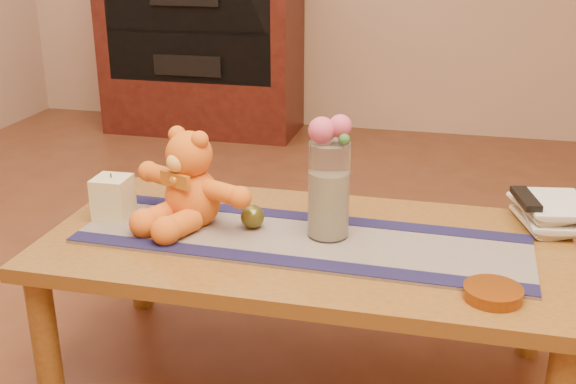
% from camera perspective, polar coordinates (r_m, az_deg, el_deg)
% --- Properties ---
extents(floor, '(5.50, 5.50, 0.00)m').
position_cam_1_polar(floor, '(2.12, 1.36, -14.91)').
color(floor, '#552B18').
rests_on(floor, ground).
extents(coffee_table_top, '(1.40, 0.70, 0.04)m').
position_cam_1_polar(coffee_table_top, '(1.91, 1.47, -4.35)').
color(coffee_table_top, brown).
rests_on(coffee_table_top, floor).
extents(table_leg_fl, '(0.07, 0.07, 0.41)m').
position_cam_1_polar(table_leg_fl, '(2.00, -19.07, -11.56)').
color(table_leg_fl, brown).
rests_on(table_leg_fl, floor).
extents(table_leg_bl, '(0.07, 0.07, 0.41)m').
position_cam_1_polar(table_leg_bl, '(2.44, -11.98, -4.73)').
color(table_leg_bl, brown).
rests_on(table_leg_bl, floor).
extents(table_leg_br, '(0.07, 0.07, 0.41)m').
position_cam_1_polar(table_leg_br, '(2.25, 19.35, -7.86)').
color(table_leg_br, brown).
rests_on(table_leg_br, floor).
extents(persian_runner, '(1.21, 0.38, 0.01)m').
position_cam_1_polar(persian_runner, '(1.88, 1.06, -3.86)').
color(persian_runner, '#191946').
rests_on(persian_runner, coffee_table_top).
extents(runner_border_near, '(1.20, 0.09, 0.00)m').
position_cam_1_polar(runner_border_near, '(1.75, -0.08, -5.62)').
color(runner_border_near, '#16133B').
rests_on(runner_border_near, persian_runner).
extents(runner_border_far, '(1.20, 0.09, 0.00)m').
position_cam_1_polar(runner_border_far, '(2.01, 2.06, -2.06)').
color(runner_border_far, '#16133B').
rests_on(runner_border_far, persian_runner).
extents(teddy_bear, '(0.47, 0.44, 0.26)m').
position_cam_1_polar(teddy_bear, '(1.96, -7.81, 1.08)').
color(teddy_bear, orange).
rests_on(teddy_bear, persian_runner).
extents(pillar_candle, '(0.10, 0.10, 0.12)m').
position_cam_1_polar(pillar_candle, '(2.06, -14.03, -0.38)').
color(pillar_candle, beige).
rests_on(pillar_candle, persian_runner).
extents(candle_wick, '(0.00, 0.00, 0.01)m').
position_cam_1_polar(candle_wick, '(2.04, -14.18, 1.31)').
color(candle_wick, black).
rests_on(candle_wick, pillar_candle).
extents(glass_vase, '(0.11, 0.11, 0.26)m').
position_cam_1_polar(glass_vase, '(1.85, 3.34, 0.14)').
color(glass_vase, silver).
rests_on(glass_vase, persian_runner).
extents(potpourri_fill, '(0.09, 0.09, 0.18)m').
position_cam_1_polar(potpourri_fill, '(1.86, 3.31, -0.98)').
color(potpourri_fill, beige).
rests_on(potpourri_fill, glass_vase).
extents(rose_left, '(0.07, 0.07, 0.07)m').
position_cam_1_polar(rose_left, '(1.79, 2.76, 5.03)').
color(rose_left, '#C8466B').
rests_on(rose_left, glass_vase).
extents(rose_right, '(0.06, 0.06, 0.06)m').
position_cam_1_polar(rose_right, '(1.80, 4.27, 5.36)').
color(rose_right, '#C8466B').
rests_on(rose_right, glass_vase).
extents(blue_flower_back, '(0.04, 0.04, 0.04)m').
position_cam_1_polar(blue_flower_back, '(1.83, 3.95, 5.12)').
color(blue_flower_back, '#465798').
rests_on(blue_flower_back, glass_vase).
extents(blue_flower_side, '(0.04, 0.04, 0.04)m').
position_cam_1_polar(blue_flower_side, '(1.83, 2.62, 4.84)').
color(blue_flower_side, '#465798').
rests_on(blue_flower_side, glass_vase).
extents(leaf_sprig, '(0.03, 0.03, 0.03)m').
position_cam_1_polar(leaf_sprig, '(1.78, 4.59, 4.28)').
color(leaf_sprig, '#33662D').
rests_on(leaf_sprig, glass_vase).
extents(bronze_ball, '(0.08, 0.08, 0.07)m').
position_cam_1_polar(bronze_ball, '(1.93, -2.90, -2.02)').
color(bronze_ball, '#514C1B').
rests_on(bronze_ball, persian_runner).
extents(book_bottom, '(0.22, 0.26, 0.02)m').
position_cam_1_polar(book_bottom, '(2.08, 18.43, -2.33)').
color(book_bottom, beige).
rests_on(book_bottom, coffee_table_top).
extents(book_lower, '(0.19, 0.24, 0.02)m').
position_cam_1_polar(book_lower, '(2.07, 18.65, -1.89)').
color(book_lower, beige).
rests_on(book_lower, book_bottom).
extents(book_upper, '(0.23, 0.26, 0.02)m').
position_cam_1_polar(book_upper, '(2.07, 18.37, -1.33)').
color(book_upper, beige).
rests_on(book_upper, book_lower).
extents(book_top, '(0.20, 0.25, 0.02)m').
position_cam_1_polar(book_top, '(2.06, 18.73, -0.89)').
color(book_top, beige).
rests_on(book_top, book_upper).
extents(tv_remote, '(0.08, 0.17, 0.02)m').
position_cam_1_polar(tv_remote, '(2.04, 18.74, -0.52)').
color(tv_remote, black).
rests_on(tv_remote, book_top).
extents(amber_dish, '(0.14, 0.14, 0.03)m').
position_cam_1_polar(amber_dish, '(1.67, 16.29, -7.87)').
color(amber_dish, '#BF5914').
rests_on(amber_dish, coffee_table_top).
extents(media_cabinet, '(1.20, 0.50, 1.10)m').
position_cam_1_polar(media_cabinet, '(4.50, -7.01, 11.83)').
color(media_cabinet, '#330F0B').
rests_on(media_cabinet, floor).
extents(cabinet_cavity, '(1.02, 0.03, 0.61)m').
position_cam_1_polar(cabinet_cavity, '(4.27, -8.19, 12.78)').
color(cabinet_cavity, black).
rests_on(cabinet_cavity, media_cabinet).
extents(cabinet_shelf, '(1.02, 0.20, 0.02)m').
position_cam_1_polar(cabinet_shelf, '(4.35, -7.77, 12.94)').
color(cabinet_shelf, '#330F0B').
rests_on(cabinet_shelf, media_cabinet).
extents(stereo_lower, '(0.42, 0.28, 0.12)m').
position_cam_1_polar(stereo_lower, '(4.40, -7.55, 10.43)').
color(stereo_lower, black).
rests_on(stereo_lower, media_cabinet).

